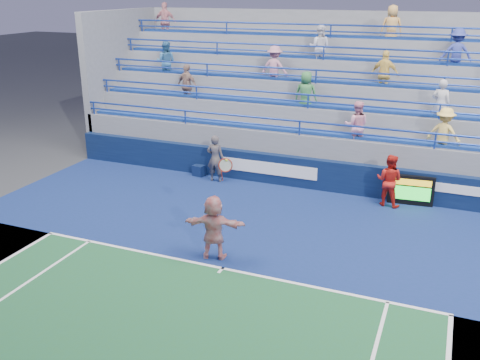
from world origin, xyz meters
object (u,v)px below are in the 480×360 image
at_px(ball_girl, 389,180).
at_px(judge_chair, 200,169).
at_px(line_judge, 215,159).
at_px(serve_speed_board, 411,190).
at_px(tennis_player, 214,227).

bearing_deg(ball_girl, judge_chair, 8.05).
bearing_deg(line_judge, ball_girl, 173.92).
distance_m(judge_chair, line_judge, 1.11).
distance_m(serve_speed_board, ball_girl, 0.85).
distance_m(serve_speed_board, tennis_player, 7.27).
distance_m(tennis_player, ball_girl, 6.58).
bearing_deg(serve_speed_board, tennis_player, -127.50).
bearing_deg(tennis_player, line_judge, 114.28).
bearing_deg(judge_chair, ball_girl, -2.82).
bearing_deg(line_judge, serve_speed_board, 176.74).
xyz_separation_m(tennis_player, line_judge, (-2.44, 5.41, -0.00)).
bearing_deg(ball_girl, serve_speed_board, -142.70).
xyz_separation_m(serve_speed_board, ball_girl, (-0.68, -0.34, 0.36)).
xyz_separation_m(serve_speed_board, line_judge, (-6.86, -0.35, 0.37)).
xyz_separation_m(judge_chair, tennis_player, (3.27, -5.76, 0.64)).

